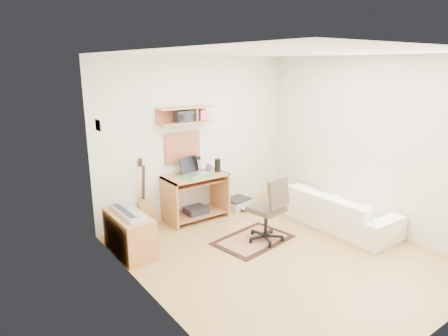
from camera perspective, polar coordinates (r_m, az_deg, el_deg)
floor at (r=5.38m, az=8.08°, el=-12.52°), size 3.60×4.00×0.01m
ceiling at (r=4.78m, az=9.27°, el=16.43°), size 3.60×4.00×0.01m
back_wall at (r=6.47m, az=-3.92°, el=4.54°), size 3.60×0.01×2.60m
left_wall at (r=3.91m, az=-10.62°, el=-2.67°), size 0.01×4.00×2.60m
right_wall at (r=6.30m, az=20.46°, el=3.35°), size 0.01×4.00×2.60m
wall_shelf at (r=6.14m, az=-5.72°, el=7.73°), size 0.90×0.25×0.26m
cork_board at (r=6.32m, az=-6.08°, el=3.05°), size 0.64×0.03×0.49m
wall_photo at (r=5.19m, az=-17.92°, el=5.97°), size 0.02×0.20×0.15m
desk at (r=6.36m, az=-4.18°, el=-4.28°), size 1.00×0.55×0.75m
laptop at (r=6.18m, az=-4.31°, el=0.20°), size 0.46×0.46×0.29m
speaker at (r=6.39m, az=-0.94°, el=0.40°), size 0.10×0.10×0.22m
desk_lamp at (r=6.42m, az=-3.56°, el=0.67°), size 0.09×0.09×0.27m
pencil_cup at (r=6.48m, az=-2.32°, el=0.09°), size 0.08×0.08×0.11m
boombox at (r=6.15m, az=-5.61°, el=7.55°), size 0.36×0.17×0.19m
rug at (r=5.74m, az=4.27°, el=-10.45°), size 1.20×0.89×0.01m
task_chair at (r=5.57m, az=6.21°, el=-5.98°), size 0.57×0.57×0.97m
cabinet at (r=5.43m, az=-13.71°, el=-9.31°), size 0.40×0.90×0.55m
music_keyboard at (r=5.31m, az=-13.91°, el=-6.29°), size 0.23×0.72×0.06m
guitar at (r=6.05m, az=-11.50°, el=-3.79°), size 0.31×0.21×1.10m
waste_basket at (r=5.48m, az=-12.05°, el=-10.37°), size 0.31×0.31×0.31m
printer at (r=6.92m, az=2.00°, el=-5.18°), size 0.49×0.41×0.16m
sofa at (r=6.31m, az=16.12°, el=-4.99°), size 0.56×1.93×0.75m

